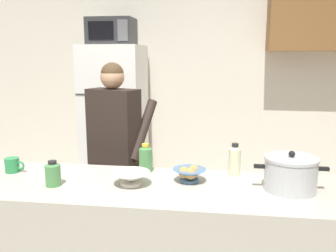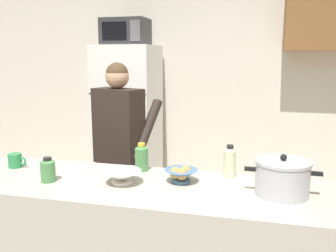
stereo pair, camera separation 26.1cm
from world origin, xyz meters
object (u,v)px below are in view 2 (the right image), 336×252
(empty_bowl, at_px, (122,176))
(microwave, at_px, (126,32))
(person_near_pot, at_px, (120,137))
(bottle_far_corner, at_px, (142,157))
(cooking_pot, at_px, (282,178))
(bottle_near_edge, at_px, (230,162))
(coffee_mug, at_px, (15,161))
(bottle_mid_counter, at_px, (48,170))
(bread_bowl, at_px, (181,174))
(refrigerator, at_px, (128,126))

(empty_bowl, bearing_deg, microwave, 109.09)
(person_near_pot, xyz_separation_m, bottle_far_corner, (0.37, -0.54, 0.00))
(cooking_pot, relative_size, bottle_near_edge, 1.96)
(bottle_far_corner, bearing_deg, empty_bowl, -97.40)
(bottle_far_corner, bearing_deg, coffee_mug, -170.76)
(bottle_near_edge, bearing_deg, empty_bowl, -155.93)
(coffee_mug, xyz_separation_m, bottle_mid_counter, (0.38, -0.20, 0.03))
(microwave, xyz_separation_m, empty_bowl, (0.64, -1.85, -0.96))
(person_near_pot, xyz_separation_m, cooking_pot, (1.24, -0.77, 0.01))
(bread_bowl, relative_size, bottle_far_corner, 1.09)
(cooking_pot, relative_size, bottle_mid_counter, 2.71)
(refrigerator, height_order, bread_bowl, refrigerator)
(person_near_pot, distance_m, coffee_mug, 0.84)
(refrigerator, relative_size, bottle_mid_counter, 11.86)
(microwave, relative_size, bottle_far_corner, 2.57)
(cooking_pot, bearing_deg, refrigerator, 130.38)
(coffee_mug, height_order, bottle_near_edge, bottle_near_edge)
(bottle_far_corner, bearing_deg, microwave, 113.17)
(refrigerator, bearing_deg, person_near_pot, -73.76)
(empty_bowl, bearing_deg, coffee_mug, 170.95)
(person_near_pot, bearing_deg, bottle_far_corner, -55.86)
(person_near_pot, height_order, bottle_near_edge, person_near_pot)
(bread_bowl, distance_m, bottle_near_edge, 0.33)
(microwave, bearing_deg, cooking_pot, -49.28)
(cooking_pot, bearing_deg, empty_bowl, -177.17)
(person_near_pot, bearing_deg, microwave, 106.56)
(empty_bowl, distance_m, bottle_far_corner, 0.28)
(bottle_far_corner, bearing_deg, refrigerator, 112.89)
(coffee_mug, distance_m, bottle_mid_counter, 0.43)
(cooking_pot, relative_size, bottle_far_corner, 2.19)
(person_near_pot, xyz_separation_m, coffee_mug, (-0.49, -0.68, -0.04))
(coffee_mug, relative_size, bottle_mid_counter, 0.87)
(coffee_mug, bearing_deg, microwave, 83.85)
(person_near_pot, relative_size, bottle_mid_counter, 10.77)
(refrigerator, xyz_separation_m, bottle_mid_counter, (0.19, -1.94, 0.10))
(bottle_mid_counter, bearing_deg, empty_bowl, 8.70)
(microwave, relative_size, bottle_near_edge, 2.31)
(coffee_mug, bearing_deg, refrigerator, 83.93)
(bread_bowl, distance_m, bottle_far_corner, 0.35)
(bottle_near_edge, relative_size, bottle_far_corner, 1.12)
(coffee_mug, distance_m, bread_bowl, 1.16)
(refrigerator, distance_m, bottle_near_edge, 2.03)
(microwave, height_order, bottle_near_edge, microwave)
(bottle_mid_counter, height_order, bottle_far_corner, bottle_far_corner)
(refrigerator, relative_size, bread_bowl, 8.83)
(microwave, xyz_separation_m, cooking_pot, (1.55, -1.80, -0.91))
(microwave, relative_size, bottle_mid_counter, 3.19)
(microwave, xyz_separation_m, bread_bowl, (0.98, -1.75, -0.95))
(cooking_pot, bearing_deg, bottle_mid_counter, -175.22)
(refrigerator, relative_size, bottle_near_edge, 8.59)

